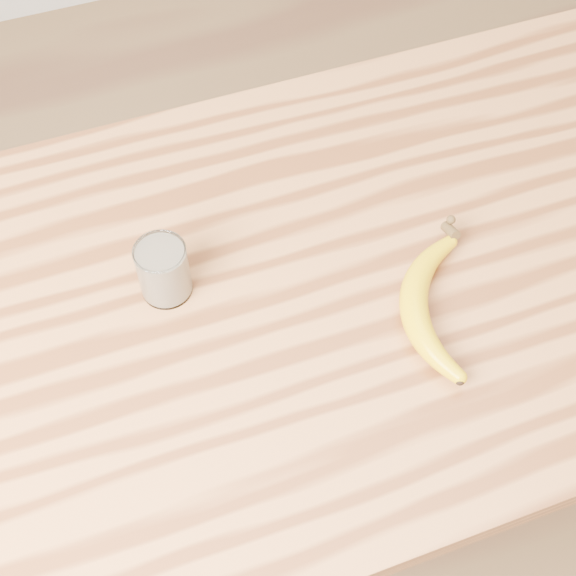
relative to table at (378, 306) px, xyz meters
name	(u,v)px	position (x,y,z in m)	size (l,w,h in m)	color
table	(378,306)	(0.00, 0.00, 0.00)	(1.20, 0.80, 0.90)	#AE6D3A
smoothie_glass	(163,270)	(-0.31, 0.05, 0.17)	(0.07, 0.07, 0.09)	white
banana	(413,304)	(-0.01, -0.10, 0.15)	(0.12, 0.32, 0.04)	#DFB207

